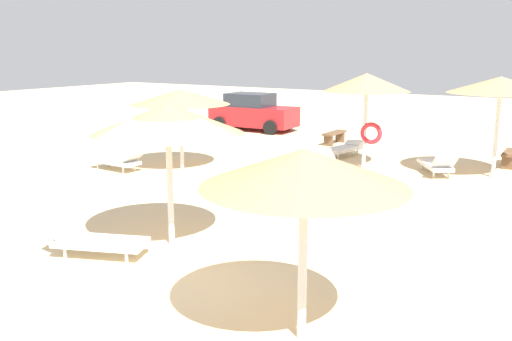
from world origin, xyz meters
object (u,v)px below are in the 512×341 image
lounger_2 (118,161)px  parked_car (253,113)px  parasol_2 (180,97)px  parasol_3 (304,169)px  parasol_0 (501,85)px  lounger_0 (437,165)px  lounger_4 (93,240)px  bench_0 (510,156)px  parasol_1 (367,83)px  bench_1 (334,135)px  lounger_1 (332,165)px  lounger_6 (345,147)px  parasol_4 (168,119)px

lounger_2 → parked_car: parked_car is taller
parasol_2 → parasol_3: (8.30, -7.55, 0.02)m
parasol_0 → lounger_0: bearing=-157.6°
lounger_4 → bench_0: 13.95m
parasol_1 → lounger_2: parasol_1 is taller
parasol_3 → bench_1: (-6.17, 14.51, -1.96)m
lounger_4 → lounger_2: bearing=132.4°
parasol_0 → parasol_3: size_ratio=1.14×
bench_0 → parked_car: 11.86m
parked_car → lounger_4: bearing=-67.5°
parasol_0 → lounger_4: (-5.00, -10.99, -2.40)m
parasol_0 → lounger_1: 5.37m
lounger_0 → parasol_2: bearing=-154.3°
parasol_3 → lounger_0: parasol_3 is taller
lounger_2 → bench_1: lounger_2 is taller
bench_0 → lounger_4: bearing=-111.7°
lounger_0 → bench_0: size_ratio=1.28×
parasol_0 → bench_1: size_ratio=2.02×
parasol_1 → parasol_3: bearing=-72.3°
lounger_4 → bench_0: (5.17, 12.96, 0.02)m
lounger_0 → parasol_0: bearing=22.4°
lounger_1 → lounger_6: bearing=106.5°
parasol_1 → parasol_3: parasol_1 is taller
parasol_0 → lounger_0: 2.91m
lounger_6 → bench_1: 2.60m
lounger_4 → bench_1: 13.98m
parasol_4 → bench_1: parasol_4 is taller
lounger_6 → bench_0: lounger_6 is taller
parasol_1 → parasol_4: 8.86m
parasol_1 → lounger_6: 3.14m
lounger_6 → bench_0: bearing=13.3°
parasol_4 → lounger_0: bearing=73.3°
parasol_3 → lounger_0: bearing=96.1°
lounger_0 → parasol_3: bearing=-83.9°
parasol_4 → parked_car: bearing=116.8°
parasol_1 → lounger_0: size_ratio=1.56×
lounger_0 → parked_car: bearing=152.7°
lounger_0 → bench_0: 3.09m
bench_1 → parked_car: size_ratio=0.37×
parasol_2 → lounger_6: (3.54, 4.78, -1.97)m
lounger_2 → parked_car: size_ratio=0.47×
parasol_0 → parked_car: parasol_0 is taller
parasol_1 → lounger_0: (2.26, 0.22, -2.38)m
bench_0 → lounger_2: bearing=-144.7°
parasol_3 → bench_0: (0.51, 13.57, -1.96)m
lounger_4 → parasol_2: bearing=117.7°
parasol_2 → parked_car: parasol_2 is taller
parasol_2 → bench_0: (8.81, 6.02, -1.94)m
parasol_0 → parasol_3: bearing=-91.7°
parasol_2 → lounger_0: size_ratio=1.61×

